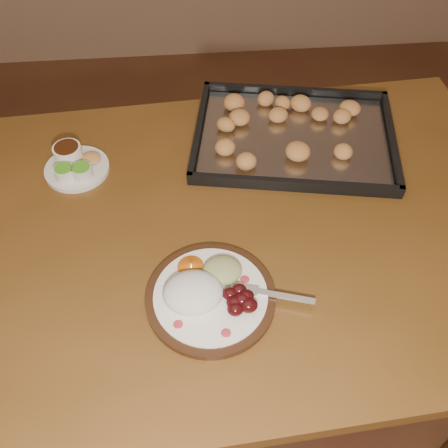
{
  "coord_description": "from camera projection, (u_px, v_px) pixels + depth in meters",
  "views": [
    {
      "loc": [
        0.2,
        -0.57,
        1.59
      ],
      "look_at": [
        0.26,
        0.1,
        0.77
      ],
      "focal_mm": 40.0,
      "sensor_mm": 36.0,
      "label": 1
    }
  ],
  "objects": [
    {
      "name": "ground",
      "position": [
        144.0,
        408.0,
        1.57
      ],
      "size": [
        4.0,
        4.0,
        0.0
      ],
      "primitive_type": "plane",
      "color": "brown",
      "rests_on": "ground"
    },
    {
      "name": "dining_table",
      "position": [
        199.0,
        255.0,
        1.15
      ],
      "size": [
        1.56,
        1.0,
        0.75
      ],
      "rotation": [
        0.0,
        0.0,
        0.07
      ],
      "color": "brown",
      "rests_on": "ground"
    },
    {
      "name": "dinner_plate",
      "position": [
        208.0,
        293.0,
        0.95
      ],
      "size": [
        0.32,
        0.25,
        0.06
      ],
      "rotation": [
        0.0,
        0.0,
        -0.12
      ],
      "color": "black",
      "rests_on": "dining_table"
    },
    {
      "name": "condiment_saucer",
      "position": [
        74.0,
        164.0,
        1.17
      ],
      "size": [
        0.15,
        0.15,
        0.05
      ],
      "rotation": [
        0.0,
        0.0,
        0.29
      ],
      "color": "silver",
      "rests_on": "dining_table"
    },
    {
      "name": "baking_tray",
      "position": [
        294.0,
        135.0,
        1.24
      ],
      "size": [
        0.55,
        0.44,
        0.05
      ],
      "rotation": [
        0.0,
        0.0,
        -0.18
      ],
      "color": "black",
      "rests_on": "dining_table"
    }
  ]
}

